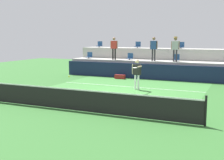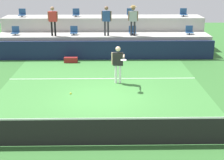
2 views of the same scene
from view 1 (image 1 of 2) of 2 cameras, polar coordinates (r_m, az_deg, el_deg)
ground_plane at (r=15.87m, az=0.24°, el=-2.67°), size 40.00×40.00×0.00m
court_inner_paint at (r=16.77m, az=1.62°, el=-2.06°), size 9.00×10.00×0.01m
court_service_line at (r=18.05m, az=3.32°, el=-1.31°), size 9.00×0.06×0.00m
tennis_net at (r=12.29m, az=-7.33°, el=-3.63°), size 10.48×0.08×1.07m
sponsor_backboard at (r=21.35m, az=6.76°, el=1.62°), size 13.00×0.16×1.10m
seating_tier_lower at (r=22.58m, az=7.75°, el=2.16°), size 13.00×1.80×1.25m
seating_tier_upper at (r=24.26m, az=8.97°, el=3.57°), size 13.00×1.80×2.10m
stadium_chair_lower_far_left at (r=24.48m, az=-4.39°, el=4.66°), size 0.44×0.40×0.52m
stadium_chair_lower_left at (r=23.00m, az=3.46°, el=4.44°), size 0.44×0.40×0.52m
stadium_chair_lower_right at (r=22.00m, az=12.25°, el=4.08°), size 0.44×0.40×0.52m
stadium_chair_upper_far_left at (r=26.01m, az=-2.41°, el=6.77°), size 0.44×0.40×0.52m
stadium_chair_upper_left at (r=24.65m, az=4.97°, el=6.66°), size 0.44×0.40×0.52m
stadium_chair_upper_right at (r=23.73m, az=13.16°, el=6.41°), size 0.44×0.40×0.52m
tennis_player at (r=17.02m, az=4.79°, el=1.71°), size 0.65×1.23×1.74m
spectator_in_grey at (r=23.05m, az=0.39°, el=6.54°), size 0.60×0.24×1.73m
spectator_leaning_on_rail at (r=21.97m, az=8.02°, el=6.40°), size 0.61×0.28×1.75m
spectator_with_hat at (r=21.58m, az=12.08°, el=6.38°), size 0.60×0.43×1.79m
tennis_ball at (r=13.69m, az=-8.26°, el=0.66°), size 0.07×0.07×0.07m
equipment_bag at (r=21.42m, az=1.54°, el=0.62°), size 0.76×0.28×0.30m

